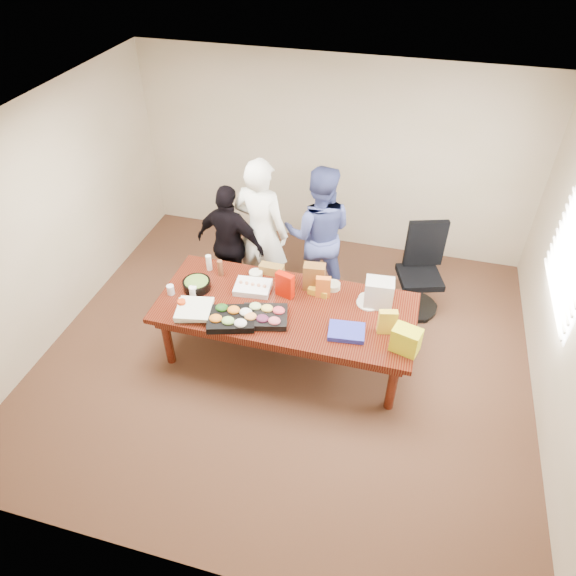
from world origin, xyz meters
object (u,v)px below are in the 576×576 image
(conference_table, at_px, (286,331))
(person_center, at_px, (261,232))
(person_right, at_px, (319,234))
(office_chair, at_px, (420,274))
(salad_bowl, at_px, (197,285))
(sheet_cake, at_px, (253,287))

(conference_table, xyz_separation_m, person_center, (-0.59, 1.00, 0.60))
(person_right, bearing_deg, conference_table, 77.35)
(office_chair, height_order, person_center, person_center)
(person_center, bearing_deg, conference_table, 130.84)
(office_chair, distance_m, salad_bowl, 2.70)
(person_right, bearing_deg, person_center, 11.49)
(person_right, xyz_separation_m, salad_bowl, (-1.13, -1.22, -0.10))
(person_right, relative_size, salad_bowl, 5.75)
(person_right, distance_m, sheet_cake, 1.20)
(person_center, xyz_separation_m, person_right, (0.67, 0.25, -0.07))
(person_right, height_order, salad_bowl, person_right)
(conference_table, height_order, sheet_cake, sheet_cake)
(sheet_cake, bearing_deg, salad_bowl, -172.90)
(conference_table, height_order, person_center, person_center)
(office_chair, relative_size, person_right, 0.63)
(office_chair, xyz_separation_m, person_right, (-1.30, 0.05, 0.33))
(person_center, relative_size, sheet_cake, 4.89)
(person_center, height_order, sheet_cake, person_center)
(conference_table, xyz_separation_m, salad_bowl, (-1.05, 0.03, 0.43))
(person_right, distance_m, salad_bowl, 1.66)
(person_center, height_order, person_right, person_center)
(conference_table, distance_m, person_center, 1.30)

